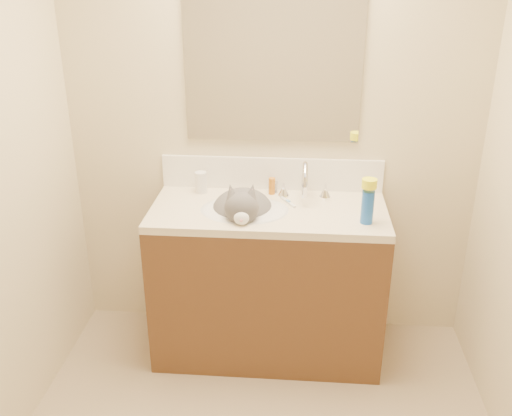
% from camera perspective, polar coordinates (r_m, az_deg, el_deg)
% --- Properties ---
extents(room_shell, '(2.24, 2.54, 2.52)m').
position_cam_1_polar(room_shell, '(1.76, -0.51, 5.98)').
color(room_shell, beige).
rests_on(room_shell, ground).
extents(vanity_cabinet, '(1.20, 0.55, 0.82)m').
position_cam_1_polar(vanity_cabinet, '(3.11, 1.19, -7.63)').
color(vanity_cabinet, '#54341C').
rests_on(vanity_cabinet, ground).
extents(counter_slab, '(1.20, 0.55, 0.04)m').
position_cam_1_polar(counter_slab, '(2.91, 1.26, -0.37)').
color(counter_slab, beige).
rests_on(counter_slab, vanity_cabinet).
extents(basin, '(0.45, 0.36, 0.14)m').
position_cam_1_polar(basin, '(2.91, -1.15, -1.43)').
color(basin, white).
rests_on(basin, vanity_cabinet).
extents(faucet, '(0.28, 0.20, 0.21)m').
position_cam_1_polar(faucet, '(2.99, 4.89, 2.45)').
color(faucet, silver).
rests_on(faucet, counter_slab).
extents(cat, '(0.39, 0.46, 0.34)m').
position_cam_1_polar(cat, '(2.90, -1.34, -0.37)').
color(cat, '#4F4C4F').
rests_on(cat, basin).
extents(backsplash, '(1.20, 0.02, 0.18)m').
position_cam_1_polar(backsplash, '(3.11, 1.58, 3.46)').
color(backsplash, white).
rests_on(backsplash, counter_slab).
extents(mirror, '(0.90, 0.02, 0.80)m').
position_cam_1_polar(mirror, '(2.96, 1.71, 14.25)').
color(mirror, white).
rests_on(mirror, room_shell).
extents(pill_bottle, '(0.08, 0.08, 0.11)m').
position_cam_1_polar(pill_bottle, '(3.09, -5.51, 2.57)').
color(pill_bottle, silver).
rests_on(pill_bottle, counter_slab).
extents(pill_label, '(0.07, 0.07, 0.04)m').
position_cam_1_polar(pill_label, '(3.09, -5.50, 2.34)').
color(pill_label, '#F35728').
rests_on(pill_label, pill_bottle).
extents(silver_jar, '(0.07, 0.07, 0.06)m').
position_cam_1_polar(silver_jar, '(3.08, 1.71, 2.08)').
color(silver_jar, '#B7B7BC').
rests_on(silver_jar, counter_slab).
extents(amber_bottle, '(0.04, 0.04, 0.09)m').
position_cam_1_polar(amber_bottle, '(3.06, 1.60, 2.21)').
color(amber_bottle, '#C36E16').
rests_on(amber_bottle, counter_slab).
extents(toothbrush, '(0.09, 0.13, 0.01)m').
position_cam_1_polar(toothbrush, '(2.96, 3.23, 0.59)').
color(toothbrush, silver).
rests_on(toothbrush, counter_slab).
extents(toothbrush_head, '(0.03, 0.03, 0.02)m').
position_cam_1_polar(toothbrush_head, '(2.96, 3.23, 0.63)').
color(toothbrush_head, '#6DA5E9').
rests_on(toothbrush_head, counter_slab).
extents(spray_can, '(0.06, 0.06, 0.16)m').
position_cam_1_polar(spray_can, '(2.75, 11.08, 0.09)').
color(spray_can, blue).
rests_on(spray_can, counter_slab).
extents(spray_cap, '(0.08, 0.08, 0.04)m').
position_cam_1_polar(spray_cap, '(2.71, 11.28, 2.42)').
color(spray_cap, '#F9FF1A').
rests_on(spray_cap, spray_can).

